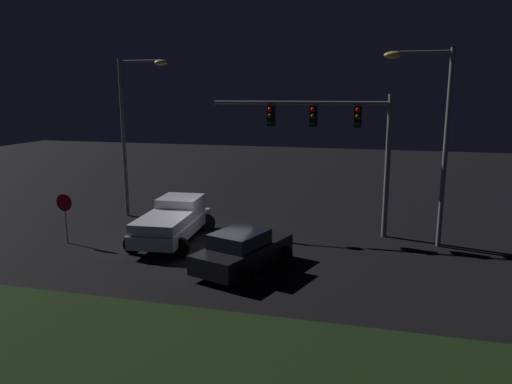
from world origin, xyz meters
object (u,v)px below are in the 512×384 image
at_px(street_lamp_right, 433,125).
at_px(stop_sign, 65,209).
at_px(pickup_truck, 174,219).
at_px(traffic_signal_gantry, 334,130).
at_px(car_sedan, 243,250).
at_px(street_lamp_left, 132,119).

bearing_deg(street_lamp_right, stop_sign, -166.41).
distance_m(pickup_truck, street_lamp_right, 11.91).
bearing_deg(traffic_signal_gantry, car_sedan, -115.31).
xyz_separation_m(car_sedan, stop_sign, (-8.44, 1.13, 0.82)).
bearing_deg(street_lamp_right, street_lamp_left, 174.32).
height_order(traffic_signal_gantry, street_lamp_left, street_lamp_left).
bearing_deg(street_lamp_right, traffic_signal_gantry, 167.82).
bearing_deg(traffic_signal_gantry, pickup_truck, -156.07).
bearing_deg(street_lamp_right, pickup_truck, -169.16).
distance_m(car_sedan, street_lamp_left, 10.99).
height_order(car_sedan, street_lamp_left, street_lamp_left).
bearing_deg(street_lamp_right, car_sedan, -144.95).
distance_m(street_lamp_right, stop_sign, 16.20).
distance_m(street_lamp_left, stop_sign, 6.36).
distance_m(traffic_signal_gantry, street_lamp_right, 4.29).
distance_m(car_sedan, traffic_signal_gantry, 7.59).
distance_m(traffic_signal_gantry, street_lamp_left, 10.54).
height_order(car_sedan, street_lamp_right, street_lamp_right).
xyz_separation_m(pickup_truck, street_lamp_right, (10.92, 2.09, 4.25)).
distance_m(pickup_truck, traffic_signal_gantry, 8.35).
bearing_deg(street_lamp_left, street_lamp_right, -5.68).
distance_m(traffic_signal_gantry, stop_sign, 12.52).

